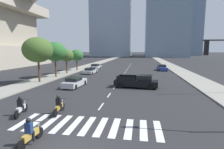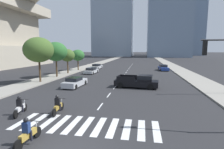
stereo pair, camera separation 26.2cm
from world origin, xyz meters
name	(u,v)px [view 1 (the left image)]	position (x,y,z in m)	size (l,w,h in m)	color
sidewalk_east	(186,74)	(12.40, 30.00, 0.07)	(4.00, 260.00, 0.15)	gray
sidewalk_west	(69,72)	(-12.40, 30.00, 0.07)	(4.00, 260.00, 0.15)	gray
crosswalk_near	(88,125)	(0.00, 3.18, 0.00)	(9.45, 2.95, 0.01)	silver
lane_divider_center	(125,72)	(0.00, 31.18, 0.00)	(0.14, 50.00, 0.01)	silver
motorcycle_lead	(59,106)	(-2.84, 4.98, 0.58)	(0.70, 2.14, 1.49)	black
motorcycle_trailing	(21,108)	(-5.53, 4.20, 0.58)	(0.83, 2.12, 1.49)	black
motorcycle_third	(30,134)	(-2.23, 0.41, 0.58)	(0.70, 2.10, 1.49)	black
pickup_truck	(138,81)	(3.08, 15.63, 0.81)	(5.77, 2.59, 1.67)	black
sedan_blue_0	(162,68)	(8.46, 36.43, 0.63)	(2.23, 4.61, 1.38)	navy
sedan_silver_1	(75,82)	(-5.33, 14.80, 0.60)	(2.06, 4.61, 1.29)	#B7BABF
sedan_silver_2	(90,71)	(-7.04, 28.23, 0.57)	(2.09, 4.48, 1.25)	#B7BABF
sedan_silver_3	(95,67)	(-8.26, 37.32, 0.59)	(2.17, 4.89, 1.27)	#B7BABF
street_tree_nearest	(38,50)	(-11.60, 16.73, 4.91)	(4.34, 4.34, 6.61)	#4C3823
street_tree_second	(55,52)	(-11.60, 22.00, 4.59)	(3.97, 3.97, 6.14)	#4C3823
street_tree_third	(66,55)	(-11.60, 26.82, 3.79)	(2.96, 2.96, 4.92)	#4C3823
street_tree_fourth	(77,55)	(-11.60, 32.74, 3.64)	(3.10, 3.10, 4.82)	#4C3823
office_tower_right_skyline	(185,11)	(43.21, 171.56, 40.29)	(25.46, 28.65, 81.64)	slate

